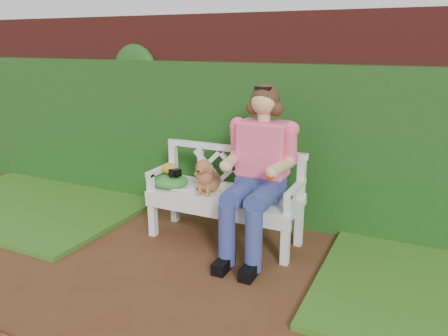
% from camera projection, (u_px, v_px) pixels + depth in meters
% --- Properties ---
extents(ground, '(60.00, 60.00, 0.00)m').
position_uv_depth(ground, '(163.00, 286.00, 3.54)').
color(ground, '#4B2716').
extents(brick_wall, '(10.00, 0.30, 2.20)m').
position_uv_depth(brick_wall, '(253.00, 117.00, 4.88)').
color(brick_wall, maroon).
rests_on(brick_wall, ground).
extents(ivy_hedge, '(10.00, 0.18, 1.70)m').
position_uv_depth(ivy_hedge, '(246.00, 143.00, 4.76)').
color(ivy_hedge, '#225A1C').
rests_on(ivy_hedge, ground).
extents(grass_left, '(2.60, 2.00, 0.05)m').
position_uv_depth(grass_left, '(38.00, 203.00, 5.31)').
color(grass_left, '#2B5620').
rests_on(grass_left, ground).
extents(garden_bench, '(1.63, 0.74, 0.48)m').
position_uv_depth(garden_bench, '(224.00, 218.00, 4.30)').
color(garden_bench, white).
rests_on(garden_bench, ground).
extents(seated_woman, '(0.95, 1.09, 1.61)m').
position_uv_depth(seated_woman, '(261.00, 168.00, 3.97)').
color(seated_woman, red).
rests_on(seated_woman, ground).
extents(dog, '(0.29, 0.36, 0.36)m').
position_uv_depth(dog, '(208.00, 175.00, 4.25)').
color(dog, brown).
rests_on(dog, garden_bench).
extents(tennis_racket, '(0.71, 0.46, 0.03)m').
position_uv_depth(tennis_racket, '(179.00, 186.00, 4.45)').
color(tennis_racket, white).
rests_on(tennis_racket, garden_bench).
extents(green_bag, '(0.47, 0.42, 0.14)m').
position_uv_depth(green_bag, '(169.00, 181.00, 4.44)').
color(green_bag, '#22732A').
rests_on(green_bag, garden_bench).
extents(camera_item, '(0.12, 0.10, 0.07)m').
position_uv_depth(camera_item, '(175.00, 172.00, 4.36)').
color(camera_item, black).
rests_on(camera_item, green_bag).
extents(baseball_glove, '(0.18, 0.13, 0.11)m').
position_uv_depth(baseball_glove, '(169.00, 169.00, 4.43)').
color(baseball_glove, '#C08122').
rests_on(baseball_glove, green_bag).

